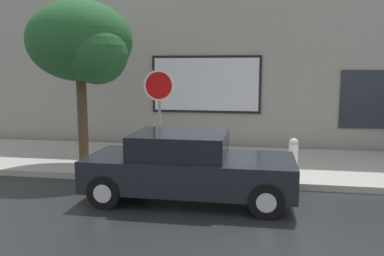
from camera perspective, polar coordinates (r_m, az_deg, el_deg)
The scene contains 7 objects.
ground_plane at distance 8.11m, azimuth 8.46°, elevation -10.55°, with size 60.00×60.00×0.00m, color black.
sidewalk at distance 10.97m, azimuth 8.87°, elevation -5.11°, with size 20.00×4.00×0.15m, color #A3A099.
building_facade at distance 13.19m, azimuth 9.38°, elevation 12.05°, with size 20.00×0.67×7.00m.
parked_car at distance 8.05m, azimuth -0.58°, elevation -5.60°, with size 4.11×1.82×1.37m.
fire_hydrant at distance 9.95m, azimuth 14.29°, elevation -3.83°, with size 0.30×0.44×0.83m.
street_tree at distance 10.72m, azimuth -15.34°, elevation 11.51°, with size 2.76×2.34×4.23m.
stop_sign at distance 9.83m, azimuth -4.73°, elevation 4.09°, with size 0.76×0.10×2.46m.
Camera 1 is at (0.14, -7.67, 2.63)m, focal length 37.26 mm.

